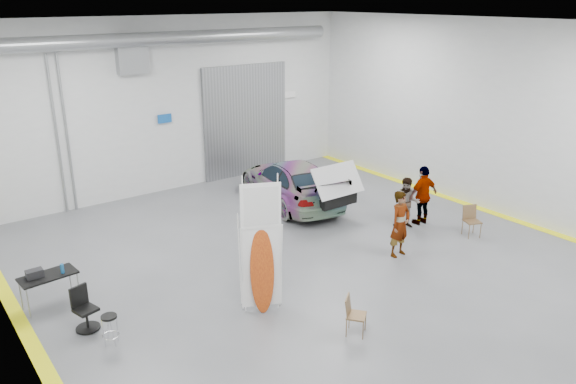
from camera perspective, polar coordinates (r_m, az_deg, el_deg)
ground at (r=14.59m, az=3.46°, el=-7.59°), size 16.00×16.00×0.00m
room_shell at (r=15.13m, az=-1.00°, el=9.73°), size 14.02×16.18×6.01m
sedan_car at (r=18.72m, az=0.28°, el=1.02°), size 2.93×5.25×1.44m
person_a at (r=15.12m, az=11.32°, el=-3.19°), size 0.69×0.48×1.81m
person_b at (r=17.05m, az=11.99°, el=-1.08°), size 0.95×0.94×1.55m
person_c at (r=17.38m, az=13.56°, el=-0.32°), size 1.09×0.51×1.83m
surfboard_display at (r=12.16m, az=-2.21°, el=-6.65°), size 0.82×0.51×3.15m
folding_chair_near at (r=11.90m, az=6.89°, el=-13.01°), size 0.55×0.60×0.83m
folding_chair_far at (r=17.08m, az=18.11°, el=-3.40°), size 0.55×0.59×0.90m
shop_stool at (r=12.00m, az=-17.60°, el=-13.23°), size 0.33×0.33×0.65m
work_table at (r=13.62m, az=-23.51°, el=-7.81°), size 1.25×0.71×0.98m
office_chair at (r=12.63m, az=-19.92°, el=-11.28°), size 0.50×0.53×0.94m
trunk_lid at (r=16.86m, az=4.83°, el=1.49°), size 1.68×1.02×0.04m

